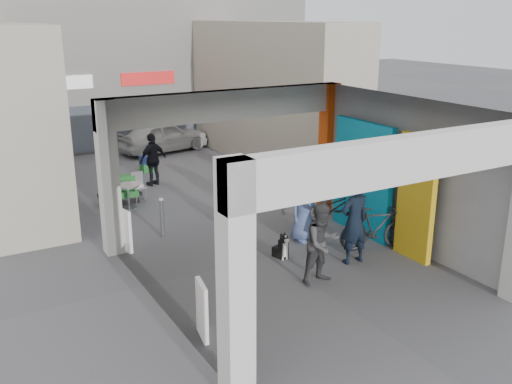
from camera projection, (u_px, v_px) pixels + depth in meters
ground at (271, 256)px, 12.83m from camera, size 90.00×90.00×0.00m
arcade_canopy at (315, 162)px, 11.72m from camera, size 6.40×6.45×6.40m
far_building at (94, 46)px, 23.24m from camera, size 18.00×4.08×8.00m
plaza_bldg_left at (0, 114)px, 16.17m from camera, size 2.00×9.00×5.00m
plaza_bldg_right at (271, 94)px, 20.44m from camera, size 2.00×9.00×5.00m
bollard_left at (162, 218)px, 13.86m from camera, size 0.09×0.09×0.96m
bollard_center at (224, 206)px, 14.70m from camera, size 0.09×0.09×0.96m
bollard_right at (284, 199)px, 15.38m from camera, size 0.09×0.09×0.91m
advert_board_near at (202, 310)px, 9.47m from camera, size 0.19×0.56×1.00m
advert_board_far at (124, 230)px, 13.01m from camera, size 0.21×0.55×1.00m
cafe_set at (122, 196)px, 16.09m from camera, size 1.40×1.13×0.85m
produce_stand at (120, 193)px, 16.40m from camera, size 1.15×0.62×0.76m
crate_stack at (147, 164)px, 19.74m from camera, size 0.49×0.41×0.56m
border_collie at (282, 248)px, 12.67m from camera, size 0.23×0.45×0.62m
man_with_dog at (354, 221)px, 12.26m from camera, size 0.70×0.46×1.90m
man_back_turned at (322, 243)px, 11.37m from camera, size 0.85×0.68×1.68m
man_elderly at (305, 206)px, 13.51m from camera, size 0.95×0.73×1.73m
man_crates at (153, 159)px, 17.99m from camera, size 1.06×0.69×1.67m
bicycle_front at (334, 207)px, 14.39m from camera, size 2.16×0.95×1.10m
bicycle_rear at (376, 228)px, 13.07m from camera, size 1.79×1.04×1.04m
white_van at (164, 136)px, 22.54m from camera, size 3.82×2.11×1.23m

